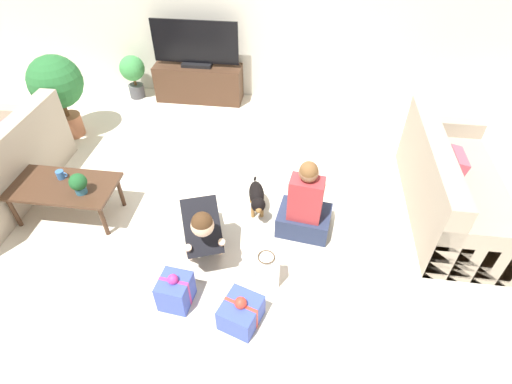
{
  "coord_description": "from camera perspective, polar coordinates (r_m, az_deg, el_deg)",
  "views": [
    {
      "loc": [
        0.82,
        -3.1,
        3.04
      ],
      "look_at": [
        0.44,
        -0.2,
        0.45
      ],
      "focal_mm": 28.0,
      "sensor_mm": 36.0,
      "label": 1
    }
  ],
  "objects": [
    {
      "name": "gift_box_a",
      "position": [
        3.57,
        -11.43,
        -13.69
      ],
      "size": [
        0.29,
        0.3,
        0.36
      ],
      "rotation": [
        0.0,
        0.0,
        -0.11
      ],
      "color": "#3D51BC",
      "rests_on": "ground_plane"
    },
    {
      "name": "person_sitting",
      "position": [
        3.96,
        7.02,
        -2.25
      ],
      "size": [
        0.57,
        0.53,
        0.9
      ],
      "rotation": [
        0.0,
        0.0,
        3.01
      ],
      "color": "#283351",
      "rests_on": "ground_plane"
    },
    {
      "name": "wall_back",
      "position": [
        6.04,
        -0.65,
        24.79
      ],
      "size": [
        8.4,
        0.06,
        2.6
      ],
      "color": "beige",
      "rests_on": "ground_plane"
    },
    {
      "name": "gift_bag_a",
      "position": [
        3.6,
        1.41,
        -11.12
      ],
      "size": [
        0.25,
        0.17,
        0.36
      ],
      "rotation": [
        0.0,
        0.0,
        0.15
      ],
      "color": "white",
      "rests_on": "ground_plane"
    },
    {
      "name": "person_kneeling",
      "position": [
        3.73,
        -7.76,
        -5.05
      ],
      "size": [
        0.56,
        0.84,
        0.79
      ],
      "rotation": [
        0.0,
        0.0,
        0.35
      ],
      "color": "#23232D",
      "rests_on": "ground_plane"
    },
    {
      "name": "dog",
      "position": [
        4.19,
        0.13,
        -0.71
      ],
      "size": [
        0.23,
        0.56,
        0.34
      ],
      "rotation": [
        0.0,
        0.0,
        0.21
      ],
      "color": "black",
      "rests_on": "ground_plane"
    },
    {
      "name": "tv_console",
      "position": [
        6.33,
        -8.13,
        15.17
      ],
      "size": [
        1.3,
        0.39,
        0.54
      ],
      "color": "#472D1E",
      "rests_on": "ground_plane"
    },
    {
      "name": "potted_plant_back_left",
      "position": [
        6.56,
        -17.18,
        16.04
      ],
      "size": [
        0.37,
        0.37,
        0.65
      ],
      "color": "#4C4C51",
      "rests_on": "ground_plane"
    },
    {
      "name": "sofa_right",
      "position": [
        4.62,
        26.07,
        0.34
      ],
      "size": [
        0.85,
        1.9,
        0.86
      ],
      "rotation": [
        0.0,
        0.0,
        1.57
      ],
      "color": "tan",
      "rests_on": "ground_plane"
    },
    {
      "name": "mug",
      "position": [
        4.55,
        -26.13,
        2.24
      ],
      "size": [
        0.12,
        0.08,
        0.09
      ],
      "color": "#386BAD",
      "rests_on": "coffee_table"
    },
    {
      "name": "gift_box_b",
      "position": [
        3.43,
        -2.15,
        -16.8
      ],
      "size": [
        0.38,
        0.4,
        0.31
      ],
      "rotation": [
        0.0,
        0.0,
        -0.32
      ],
      "color": "#3D51BC",
      "rests_on": "ground_plane"
    },
    {
      "name": "ground_plane",
      "position": [
        4.42,
        -5.28,
        -2.16
      ],
      "size": [
        16.0,
        16.0,
        0.0
      ],
      "primitive_type": "plane",
      "color": "beige"
    },
    {
      "name": "coffee_table",
      "position": [
        4.51,
        -25.83,
        0.47
      ],
      "size": [
        1.08,
        0.56,
        0.42
      ],
      "color": "#472D1E",
      "rests_on": "ground_plane"
    },
    {
      "name": "tabletop_plant",
      "position": [
        4.23,
        -24.04,
        1.17
      ],
      "size": [
        0.17,
        0.17,
        0.22
      ],
      "color": "#336B84",
      "rests_on": "coffee_table"
    },
    {
      "name": "potted_plant_corner_left",
      "position": [
        5.77,
        -26.56,
        13.38
      ],
      "size": [
        0.66,
        0.66,
        1.1
      ],
      "color": "#A36042",
      "rests_on": "ground_plane"
    },
    {
      "name": "tv",
      "position": [
        6.11,
        -8.66,
        19.89
      ],
      "size": [
        1.25,
        0.2,
        0.65
      ],
      "color": "black",
      "rests_on": "tv_console"
    }
  ]
}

